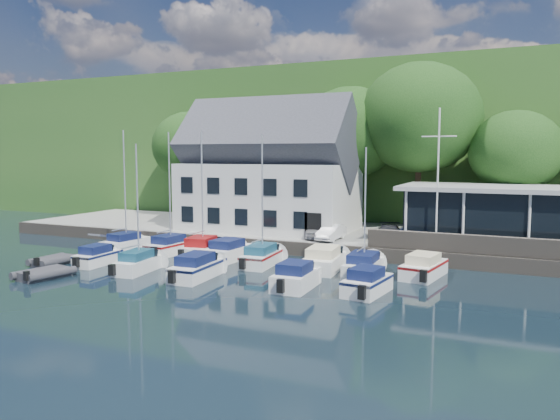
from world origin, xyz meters
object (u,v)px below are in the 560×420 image
at_px(car_silver, 315,229).
at_px(boat_r2_4, 367,280).
at_px(boat_r2_1, 138,205).
at_px(boat_r1_2, 202,191).
at_px(dinghy_0, 53,259).
at_px(boat_r1_3, 229,249).
at_px(boat_r1_4, 262,200).
at_px(boat_r1_7, 424,265).
at_px(boat_r1_5, 325,258).
at_px(car_dgrey, 389,234).
at_px(boat_r2_2, 198,265).
at_px(flagpole, 438,179).
at_px(harbor_building, 269,177).
at_px(car_blue, 411,235).
at_px(boat_r1_1, 170,194).
at_px(club_pavilion, 498,215).
at_px(boat_r2_3, 296,275).
at_px(boat_r1_6, 365,207).
at_px(boat_r2_0, 98,255).
at_px(dinghy_1, 44,272).
at_px(boat_r1_0, 125,195).
at_px(car_white, 331,232).

height_order(car_silver, boat_r2_4, car_silver).
bearing_deg(boat_r2_1, boat_r1_2, 69.45).
bearing_deg(dinghy_0, boat_r1_3, 35.26).
bearing_deg(car_silver, boat_r1_3, -146.09).
bearing_deg(boat_r1_4, boat_r1_7, -0.48).
bearing_deg(boat_r2_1, boat_r1_4, 32.19).
relative_size(boat_r1_4, boat_r1_5, 1.30).
height_order(boat_r1_5, boat_r1_7, boat_r1_5).
height_order(car_dgrey, boat_r2_1, boat_r2_1).
distance_m(boat_r1_7, boat_r2_2, 13.47).
bearing_deg(dinghy_0, flagpole, 28.50).
xyz_separation_m(harbor_building, boat_r1_7, (14.35, -8.69, -4.62)).
height_order(harbor_building, boat_r1_3, harbor_building).
distance_m(boat_r1_7, boat_r2_1, 17.81).
xyz_separation_m(car_blue, boat_r1_3, (-11.41, -5.73, -0.95)).
height_order(boat_r1_1, boat_r1_3, boat_r1_1).
height_order(flagpole, boat_r1_5, flagpole).
bearing_deg(car_blue, club_pavilion, 27.58).
xyz_separation_m(harbor_building, boat_r1_5, (8.22, -9.13, -4.60)).
distance_m(car_dgrey, boat_r1_5, 6.81).
bearing_deg(boat_r2_3, boat_r1_4, 130.58).
bearing_deg(boat_r1_3, dinghy_0, -145.03).
distance_m(boat_r1_3, boat_r1_6, 10.41).
relative_size(boat_r1_3, boat_r1_6, 0.70).
height_order(harbor_building, boat_r1_5, harbor_building).
xyz_separation_m(boat_r1_1, boat_r2_2, (6.04, -5.76, -3.66)).
xyz_separation_m(boat_r2_2, boat_r2_4, (10.15, 0.50, -0.02)).
bearing_deg(boat_r2_0, boat_r1_2, 40.84).
xyz_separation_m(boat_r1_4, dinghy_0, (-12.82, -5.53, -3.94)).
bearing_deg(car_dgrey, dinghy_1, -149.39).
bearing_deg(dinghy_1, boat_r1_0, 111.61).
height_order(boat_r1_5, boat_r2_4, boat_r1_5).
bearing_deg(boat_r1_3, boat_r1_5, 0.13).
height_order(boat_r1_0, dinghy_0, boat_r1_0).
xyz_separation_m(boat_r1_7, dinghy_0, (-23.17, -6.30, -0.38)).
xyz_separation_m(boat_r1_5, boat_r1_7, (6.12, 0.44, -0.02)).
distance_m(harbor_building, car_silver, 7.15).
height_order(boat_r1_0, boat_r2_3, boat_r1_0).
height_order(boat_r1_1, boat_r2_1, boat_r1_1).
relative_size(harbor_building, dinghy_0, 4.73).
xyz_separation_m(harbor_building, dinghy_0, (-8.83, -14.99, -5.00)).
distance_m(boat_r1_1, dinghy_0, 9.00).
bearing_deg(boat_r2_2, boat_r1_1, 132.97).
distance_m(boat_r2_2, boat_r2_4, 10.16).
bearing_deg(club_pavilion, boat_r2_0, -150.94).
distance_m(car_white, boat_r1_3, 7.75).
xyz_separation_m(car_white, boat_r1_7, (7.58, -5.10, -0.85)).
bearing_deg(dinghy_0, boat_r1_7, 18.39).
bearing_deg(car_silver, club_pavilion, -8.40).
bearing_deg(boat_r1_6, car_dgrey, 87.40).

